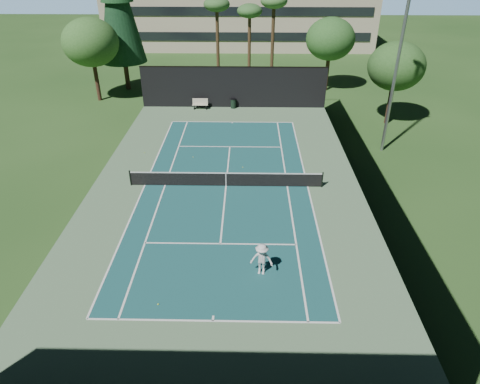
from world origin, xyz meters
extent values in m
plane|color=#264B1C|center=(0.00, 0.00, 0.00)|extent=(160.00, 160.00, 0.00)
cube|color=#577955|center=(0.00, 0.00, 0.01)|extent=(18.00, 32.00, 0.01)
cube|color=#194E50|center=(0.00, 0.00, 0.01)|extent=(10.97, 23.77, 0.01)
cube|color=white|center=(0.00, -11.88, 0.02)|extent=(10.97, 0.10, 0.01)
cube|color=white|center=(0.00, 11.88, 0.02)|extent=(10.97, 0.10, 0.01)
cube|color=white|center=(0.00, -6.40, 0.02)|extent=(8.23, 0.10, 0.01)
cube|color=white|center=(0.00, 6.40, 0.02)|extent=(8.23, 0.10, 0.01)
cube|color=white|center=(-5.49, 0.00, 0.02)|extent=(0.10, 23.77, 0.01)
cube|color=white|center=(5.49, 0.00, 0.02)|extent=(0.10, 23.77, 0.01)
cube|color=white|center=(-4.12, 0.00, 0.02)|extent=(0.10, 23.77, 0.01)
cube|color=white|center=(4.12, 0.00, 0.02)|extent=(0.10, 23.77, 0.01)
cube|color=white|center=(0.00, 0.00, 0.02)|extent=(0.10, 12.80, 0.01)
cube|color=white|center=(0.00, -11.73, 0.02)|extent=(0.10, 0.30, 0.01)
cube|color=white|center=(0.00, 11.73, 0.02)|extent=(0.10, 0.30, 0.01)
cylinder|color=black|center=(-6.40, 0.00, 0.55)|extent=(0.10, 0.10, 1.10)
cylinder|color=black|center=(6.40, 0.00, 0.55)|extent=(0.10, 0.10, 1.10)
cube|color=black|center=(0.00, 0.00, 0.50)|extent=(12.80, 0.02, 0.92)
cube|color=white|center=(0.00, 0.00, 0.98)|extent=(12.80, 0.04, 0.07)
cube|color=white|center=(0.00, 0.00, 0.50)|extent=(0.05, 0.03, 0.92)
cube|color=black|center=(0.00, 16.00, 2.00)|extent=(18.00, 0.04, 4.00)
cube|color=black|center=(0.00, -16.00, 2.00)|extent=(18.00, 0.04, 4.00)
cube|color=black|center=(9.00, 0.00, 2.00)|extent=(0.04, 32.00, 4.00)
cube|color=black|center=(-9.00, 0.00, 2.00)|extent=(0.04, 32.00, 4.00)
cube|color=black|center=(0.00, 16.00, 4.00)|extent=(18.00, 0.06, 0.06)
imported|color=silver|center=(2.17, -8.73, 0.87)|extent=(1.22, 0.83, 1.74)
sphere|color=#C6E935|center=(-2.54, -10.97, 0.04)|extent=(0.08, 0.08, 0.08)
sphere|color=#CCE634|center=(-2.73, 4.38, 0.03)|extent=(0.07, 0.07, 0.07)
sphere|color=#B7CE2E|center=(1.08, 2.77, 0.03)|extent=(0.06, 0.06, 0.06)
sphere|color=#B6D630|center=(-6.58, 5.10, 0.04)|extent=(0.07, 0.07, 0.07)
cube|color=beige|center=(-3.27, 15.37, 0.45)|extent=(1.50, 0.45, 0.05)
cube|color=beige|center=(-3.27, 15.57, 0.75)|extent=(1.50, 0.06, 0.55)
cube|color=black|center=(-3.87, 15.37, 0.21)|extent=(0.06, 0.40, 0.42)
cube|color=black|center=(-2.67, 15.37, 0.21)|extent=(0.06, 0.40, 0.42)
cylinder|color=black|center=(-0.03, 15.74, 0.45)|extent=(0.52, 0.52, 0.90)
cylinder|color=black|center=(-0.03, 15.74, 0.92)|extent=(0.56, 0.56, 0.05)
cylinder|color=#49321F|center=(-12.00, 22.00, 1.80)|extent=(0.50, 0.50, 3.60)
cone|color=black|center=(-12.00, 22.00, 9.00)|extent=(4.80, 4.80, 12.00)
cylinder|color=#4A351F|center=(-2.00, 24.00, 4.28)|extent=(0.36, 0.36, 8.55)
ellipsoid|color=#315C29|center=(-2.00, 24.00, 8.55)|extent=(2.80, 2.80, 1.54)
cylinder|color=#4E3721|center=(1.50, 26.00, 3.83)|extent=(0.36, 0.36, 7.65)
ellipsoid|color=#2F5B29|center=(1.50, 26.00, 7.65)|extent=(2.80, 2.80, 1.54)
cylinder|color=#45321D|center=(4.00, 23.00, 4.50)|extent=(0.36, 0.36, 9.00)
ellipsoid|color=#3A682F|center=(4.00, 23.00, 9.00)|extent=(2.80, 2.80, 1.54)
cylinder|color=#43311D|center=(10.00, 22.00, 1.76)|extent=(0.40, 0.40, 3.52)
ellipsoid|color=#285721|center=(10.00, 22.00, 5.44)|extent=(5.12, 5.12, 4.35)
cylinder|color=#402A1B|center=(14.00, 12.00, 1.65)|extent=(0.40, 0.40, 3.30)
ellipsoid|color=#2A5420|center=(14.00, 12.00, 5.10)|extent=(4.80, 4.80, 4.08)
cylinder|color=#462B1E|center=(-14.00, 18.00, 1.87)|extent=(0.40, 0.40, 3.74)
ellipsoid|color=#326226|center=(-14.00, 18.00, 5.78)|extent=(5.44, 5.44, 4.62)
cube|color=#C1B195|center=(0.00, 46.00, 4.00)|extent=(40.00, 12.00, 8.00)
cube|color=black|center=(0.00, 39.95, 2.40)|extent=(38.00, 0.15, 1.20)
cube|color=black|center=(0.00, 39.95, 5.80)|extent=(38.00, 0.15, 1.20)
cylinder|color=#919499|center=(12.00, 6.00, 6.00)|extent=(0.24, 0.24, 12.00)
camera|label=1|loc=(1.43, -24.99, 14.12)|focal=32.00mm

